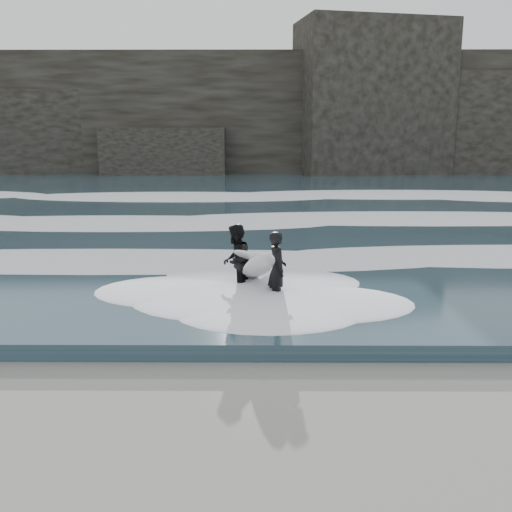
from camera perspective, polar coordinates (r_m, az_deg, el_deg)
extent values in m
plane|color=#8E5F44|center=(6.56, 2.82, -20.88)|extent=(120.00, 120.00, 0.00)
cube|color=#283E4B|center=(34.66, 0.77, 6.50)|extent=(90.00, 52.00, 0.30)
cube|color=black|center=(51.51, 0.63, 13.76)|extent=(70.00, 9.00, 10.00)
ellipsoid|color=white|center=(14.84, 1.35, -0.19)|extent=(60.00, 3.20, 0.20)
ellipsoid|color=white|center=(21.73, 1.03, 3.82)|extent=(60.00, 4.00, 0.24)
ellipsoid|color=white|center=(30.65, 0.83, 6.32)|extent=(60.00, 4.80, 0.30)
imported|color=black|center=(11.94, 2.14, -1.31)|extent=(0.47, 0.63, 1.59)
ellipsoid|color=white|center=(11.97, 0.22, -1.11)|extent=(0.92, 2.23, 1.12)
imported|color=black|center=(12.60, -2.03, -0.49)|extent=(0.74, 0.89, 1.63)
ellipsoid|color=white|center=(12.58, -0.12, -0.22)|extent=(1.25, 2.25, 0.89)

